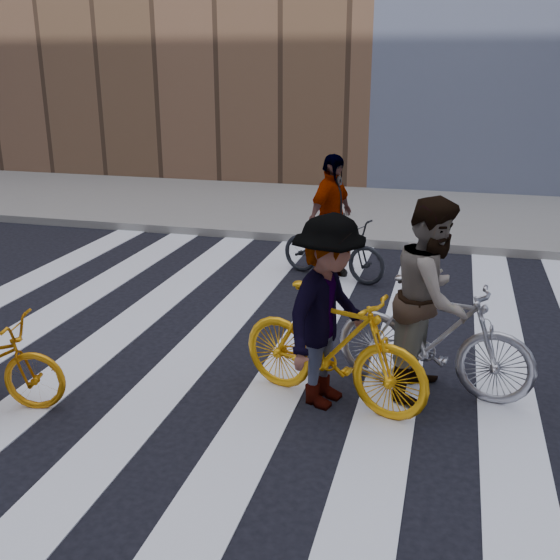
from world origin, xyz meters
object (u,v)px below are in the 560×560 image
at_px(bike_dark_rear, 333,249).
at_px(rider_right, 328,312).
at_px(bike_silver_mid, 434,337).
at_px(rider_mid, 432,298).
at_px(bike_yellow_right, 332,347).
at_px(rider_rear, 331,217).

distance_m(bike_dark_rear, rider_right, 3.86).
distance_m(bike_silver_mid, rider_right, 1.12).
bearing_deg(rider_right, rider_mid, -44.57).
xyz_separation_m(bike_dark_rear, rider_mid, (1.55, -3.30, 0.52)).
xyz_separation_m(rider_mid, rider_right, (-0.90, -0.47, -0.06)).
distance_m(bike_yellow_right, rider_mid, 1.05).
height_order(bike_yellow_right, bike_dark_rear, bike_yellow_right).
distance_m(bike_dark_rear, rider_mid, 3.68).
xyz_separation_m(bike_silver_mid, rider_mid, (-0.05, 0.00, 0.40)).
xyz_separation_m(bike_yellow_right, rider_rear, (-0.74, 3.77, 0.35)).
bearing_deg(rider_mid, bike_yellow_right, 129.61).
bearing_deg(bike_yellow_right, bike_silver_mid, -44.57).
relative_size(bike_yellow_right, bike_dark_rear, 1.11).
bearing_deg(rider_rear, bike_yellow_right, -148.82).
height_order(rider_right, rider_rear, rider_rear).
distance_m(rider_right, rider_rear, 3.84).
relative_size(bike_silver_mid, rider_mid, 0.99).
bearing_deg(bike_dark_rear, rider_right, -150.29).
xyz_separation_m(bike_yellow_right, bike_dark_rear, (-0.69, 3.77, -0.12)).
bearing_deg(rider_mid, bike_silver_mid, -79.33).
relative_size(bike_dark_rear, rider_mid, 0.89).
relative_size(rider_right, rider_rear, 0.99).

